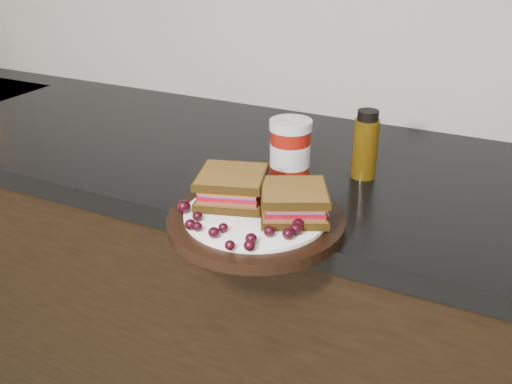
% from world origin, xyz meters
% --- Properties ---
extents(base_cabinets, '(3.96, 0.58, 0.86)m').
position_xyz_m(base_cabinets, '(0.00, 1.70, 0.43)').
color(base_cabinets, black).
rests_on(base_cabinets, ground_plane).
extents(countertop, '(3.98, 0.60, 0.04)m').
position_xyz_m(countertop, '(0.00, 1.70, 0.88)').
color(countertop, black).
rests_on(countertop, base_cabinets).
extents(plate, '(0.28, 0.28, 0.02)m').
position_xyz_m(plate, '(0.11, 1.42, 0.91)').
color(plate, black).
rests_on(plate, countertop).
extents(sandwich_left, '(0.13, 0.13, 0.05)m').
position_xyz_m(sandwich_left, '(0.06, 1.44, 0.95)').
color(sandwich_left, brown).
rests_on(sandwich_left, plate).
extents(sandwich_right, '(0.14, 0.14, 0.05)m').
position_xyz_m(sandwich_right, '(0.17, 1.44, 0.95)').
color(sandwich_right, brown).
rests_on(sandwich_right, plate).
extents(grape_0, '(0.02, 0.02, 0.02)m').
position_xyz_m(grape_0, '(0.01, 1.37, 0.93)').
color(grape_0, black).
rests_on(grape_0, plate).
extents(grape_1, '(0.02, 0.02, 0.01)m').
position_xyz_m(grape_1, '(0.05, 1.36, 0.93)').
color(grape_1, black).
rests_on(grape_1, plate).
extents(grape_2, '(0.02, 0.02, 0.02)m').
position_xyz_m(grape_2, '(0.05, 1.33, 0.93)').
color(grape_2, black).
rests_on(grape_2, plate).
extents(grape_3, '(0.02, 0.02, 0.01)m').
position_xyz_m(grape_3, '(0.06, 1.33, 0.93)').
color(grape_3, black).
rests_on(grape_3, plate).
extents(grape_4, '(0.02, 0.02, 0.02)m').
position_xyz_m(grape_4, '(0.09, 1.32, 0.93)').
color(grape_4, black).
rests_on(grape_4, plate).
extents(grape_5, '(0.02, 0.02, 0.01)m').
position_xyz_m(grape_5, '(0.10, 1.34, 0.93)').
color(grape_5, black).
rests_on(grape_5, plate).
extents(grape_6, '(0.02, 0.02, 0.01)m').
position_xyz_m(grape_6, '(0.13, 1.30, 0.93)').
color(grape_6, black).
rests_on(grape_6, plate).
extents(grape_7, '(0.02, 0.02, 0.02)m').
position_xyz_m(grape_7, '(0.16, 1.31, 0.93)').
color(grape_7, black).
rests_on(grape_7, plate).
extents(grape_8, '(0.02, 0.02, 0.02)m').
position_xyz_m(grape_8, '(0.15, 1.33, 0.93)').
color(grape_8, black).
rests_on(grape_8, plate).
extents(grape_9, '(0.02, 0.02, 0.02)m').
position_xyz_m(grape_9, '(0.16, 1.36, 0.93)').
color(grape_9, black).
rests_on(grape_9, plate).
extents(grape_10, '(0.02, 0.02, 0.02)m').
position_xyz_m(grape_10, '(0.19, 1.37, 0.93)').
color(grape_10, black).
rests_on(grape_10, plate).
extents(grape_11, '(0.02, 0.02, 0.02)m').
position_xyz_m(grape_11, '(0.20, 1.38, 0.93)').
color(grape_11, black).
rests_on(grape_11, plate).
extents(grape_12, '(0.02, 0.02, 0.02)m').
position_xyz_m(grape_12, '(0.19, 1.40, 0.93)').
color(grape_12, black).
rests_on(grape_12, plate).
extents(grape_13, '(0.02, 0.02, 0.02)m').
position_xyz_m(grape_13, '(0.21, 1.44, 0.93)').
color(grape_13, black).
rests_on(grape_13, plate).
extents(grape_14, '(0.01, 0.01, 0.01)m').
position_xyz_m(grape_14, '(0.19, 1.44, 0.93)').
color(grape_14, black).
rests_on(grape_14, plate).
extents(grape_15, '(0.02, 0.02, 0.02)m').
position_xyz_m(grape_15, '(0.17, 1.45, 0.93)').
color(grape_15, black).
rests_on(grape_15, plate).
extents(grape_16, '(0.02, 0.02, 0.02)m').
position_xyz_m(grape_16, '(0.07, 1.48, 0.93)').
color(grape_16, black).
rests_on(grape_16, plate).
extents(grape_17, '(0.02, 0.02, 0.02)m').
position_xyz_m(grape_17, '(0.07, 1.47, 0.93)').
color(grape_17, black).
rests_on(grape_17, plate).
extents(grape_18, '(0.02, 0.02, 0.02)m').
position_xyz_m(grape_18, '(0.04, 1.45, 0.93)').
color(grape_18, black).
rests_on(grape_18, plate).
extents(grape_19, '(0.02, 0.02, 0.02)m').
position_xyz_m(grape_19, '(0.04, 1.44, 0.93)').
color(grape_19, black).
rests_on(grape_19, plate).
extents(grape_20, '(0.02, 0.02, 0.02)m').
position_xyz_m(grape_20, '(0.06, 1.40, 0.93)').
color(grape_20, black).
rests_on(grape_20, plate).
extents(grape_21, '(0.02, 0.02, 0.02)m').
position_xyz_m(grape_21, '(0.05, 1.40, 0.93)').
color(grape_21, black).
rests_on(grape_21, plate).
extents(grape_22, '(0.02, 0.02, 0.01)m').
position_xyz_m(grape_22, '(0.06, 1.44, 0.93)').
color(grape_22, black).
rests_on(grape_22, plate).
extents(grape_23, '(0.02, 0.02, 0.02)m').
position_xyz_m(grape_23, '(0.02, 1.45, 0.93)').
color(grape_23, black).
rests_on(grape_23, plate).
extents(grape_24, '(0.02, 0.02, 0.02)m').
position_xyz_m(grape_24, '(0.04, 1.42, 0.93)').
color(grape_24, black).
rests_on(grape_24, plate).
extents(condiment_jar, '(0.08, 0.08, 0.11)m').
position_xyz_m(condiment_jar, '(0.09, 1.61, 0.96)').
color(condiment_jar, maroon).
rests_on(condiment_jar, countertop).
extents(oil_bottle, '(0.05, 0.05, 0.13)m').
position_xyz_m(oil_bottle, '(0.21, 1.68, 0.96)').
color(oil_bottle, '#483107').
rests_on(oil_bottle, countertop).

